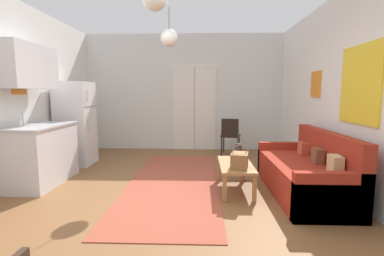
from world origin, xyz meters
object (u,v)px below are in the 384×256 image
(refrigerator, at_px, (76,124))
(pendant_lamp_far, at_px, (169,38))
(bamboo_vase, at_px, (238,152))
(handbag, at_px, (240,160))
(coffee_table, at_px, (236,167))
(accent_chair, at_px, (230,134))
(couch, at_px, (308,174))

(refrigerator, distance_m, pendant_lamp_far, 2.48)
(bamboo_vase, height_order, handbag, bamboo_vase)
(coffee_table, distance_m, refrigerator, 3.29)
(refrigerator, bearing_deg, bamboo_vase, -21.05)
(handbag, distance_m, refrigerator, 3.41)
(pendant_lamp_far, bearing_deg, refrigerator, 165.63)
(accent_chair, bearing_deg, coffee_table, 98.50)
(couch, bearing_deg, refrigerator, 159.21)
(handbag, height_order, pendant_lamp_far, pendant_lamp_far)
(coffee_table, distance_m, bamboo_vase, 0.30)
(refrigerator, xyz_separation_m, accent_chair, (3.11, 0.91, -0.33))
(couch, distance_m, accent_chair, 2.55)
(refrigerator, relative_size, accent_chair, 1.92)
(coffee_table, distance_m, pendant_lamp_far, 2.42)
(refrigerator, distance_m, accent_chair, 3.25)
(accent_chair, bearing_deg, refrigerator, 28.71)
(handbag, relative_size, accent_chair, 0.40)
(couch, distance_m, bamboo_vase, 1.01)
(coffee_table, height_order, bamboo_vase, bamboo_vase)
(bamboo_vase, bearing_deg, couch, -19.94)
(bamboo_vase, height_order, refrigerator, refrigerator)
(couch, relative_size, pendant_lamp_far, 2.93)
(bamboo_vase, xyz_separation_m, handbag, (-0.04, -0.48, -0.02))
(handbag, xyz_separation_m, accent_chair, (0.14, 2.55, -0.02))
(accent_chair, bearing_deg, couch, 121.48)
(handbag, bearing_deg, refrigerator, 151.14)
(accent_chair, bearing_deg, handbag, 99.34)
(coffee_table, xyz_separation_m, pendant_lamp_far, (-1.05, 0.90, 1.98))
(couch, xyz_separation_m, refrigerator, (-3.94, 1.50, 0.52))
(couch, relative_size, coffee_table, 1.95)
(refrigerator, xyz_separation_m, pendant_lamp_far, (1.90, -0.49, 1.52))
(couch, relative_size, handbag, 5.67)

